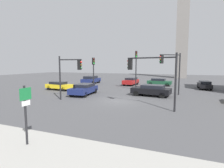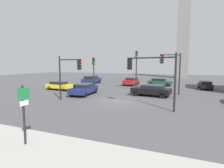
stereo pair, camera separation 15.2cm
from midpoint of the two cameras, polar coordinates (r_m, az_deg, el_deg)
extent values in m
plane|color=#4C4C4F|center=(18.54, 2.29, -5.46)|extent=(108.64, 108.64, 0.00)
cube|color=#A8A59E|center=(8.78, -26.64, -19.32)|extent=(34.09, 4.09, 0.15)
cylinder|color=black|center=(8.97, -26.12, -9.05)|extent=(0.10, 0.10, 2.70)
cube|color=#197238|center=(8.73, -26.17, -2.87)|extent=(0.04, 0.61, 0.54)
cube|color=white|center=(8.80, -26.04, -5.56)|extent=(0.04, 0.43, 0.22)
cylinder|color=black|center=(19.70, -16.22, 1.85)|extent=(0.16, 0.16, 4.67)
cylinder|color=black|center=(19.04, -13.11, 7.66)|extent=(2.52, 0.43, 0.12)
cube|color=black|center=(18.58, -10.30, 6.07)|extent=(0.36, 0.36, 1.00)
sphere|color=red|center=(18.50, -9.75, 7.00)|extent=(0.20, 0.20, 0.20)
sphere|color=#594714|center=(18.50, -9.73, 6.08)|extent=(0.20, 0.20, 0.20)
sphere|color=#14471E|center=(18.50, -9.72, 5.15)|extent=(0.20, 0.20, 0.20)
cylinder|color=black|center=(26.37, 8.00, 4.27)|extent=(0.16, 0.16, 5.75)
cube|color=black|center=(26.40, 8.08, 9.43)|extent=(0.39, 0.39, 1.00)
sphere|color=#4C0F0C|center=(26.22, 8.10, 10.11)|extent=(0.20, 0.20, 0.20)
sphere|color=#594714|center=(26.20, 8.09, 9.45)|extent=(0.20, 0.20, 0.20)
sphere|color=green|center=(26.18, 8.08, 8.80)|extent=(0.20, 0.20, 0.20)
cylinder|color=black|center=(14.81, 19.98, 0.40)|extent=(0.16, 0.16, 4.71)
cylinder|color=black|center=(15.45, 12.38, 8.28)|extent=(4.26, 1.10, 0.12)
cube|color=black|center=(16.28, 6.04, 6.35)|extent=(0.38, 0.38, 1.00)
sphere|color=red|center=(16.38, 5.44, 7.40)|extent=(0.20, 0.20, 0.20)
sphere|color=#594714|center=(16.37, 5.42, 6.36)|extent=(0.20, 0.20, 0.20)
sphere|color=#14471E|center=(16.38, 5.41, 5.31)|extent=(0.20, 0.20, 0.20)
cylinder|color=black|center=(23.43, 21.16, 2.97)|extent=(0.16, 0.16, 5.18)
cylinder|color=black|center=(22.68, 18.52, 8.95)|extent=(2.30, 1.68, 0.12)
cube|color=black|center=(22.09, 15.99, 7.68)|extent=(0.45, 0.45, 1.00)
sphere|color=red|center=(22.00, 15.55, 8.48)|extent=(0.20, 0.20, 0.20)
sphere|color=#594714|center=(21.99, 15.53, 7.70)|extent=(0.20, 0.20, 0.20)
sphere|color=#14471E|center=(21.99, 15.50, 6.92)|extent=(0.20, 0.20, 0.20)
cylinder|color=black|center=(25.83, -5.73, 3.17)|extent=(0.16, 0.16, 4.76)
cube|color=black|center=(25.80, -5.77, 7.34)|extent=(0.45, 0.45, 1.00)
sphere|color=#4C0F0C|center=(25.62, -5.62, 8.02)|extent=(0.20, 0.20, 0.20)
sphere|color=#594714|center=(25.61, -5.61, 7.35)|extent=(0.20, 0.20, 0.20)
sphere|color=green|center=(25.61, -5.61, 6.68)|extent=(0.20, 0.20, 0.20)
cube|color=yellow|center=(27.34, -16.37, -0.62)|extent=(4.19, 1.95, 0.56)
cube|color=black|center=(27.43, -16.71, 0.32)|extent=(2.39, 1.62, 0.41)
cylinder|color=black|center=(26.97, -13.22, -1.22)|extent=(0.68, 0.35, 0.66)
cylinder|color=black|center=(25.95, -15.10, -1.56)|extent=(0.68, 0.35, 0.66)
cylinder|color=black|center=(28.80, -17.47, -0.87)|extent=(0.68, 0.35, 0.66)
cylinder|color=black|center=(27.85, -19.38, -1.18)|extent=(0.68, 0.35, 0.66)
cube|color=black|center=(30.78, 27.96, -0.39)|extent=(1.81, 4.16, 0.56)
cube|color=black|center=(30.53, 28.06, 0.44)|extent=(1.54, 2.35, 0.46)
cylinder|color=black|center=(32.10, 26.39, -0.57)|extent=(0.32, 0.63, 0.62)
cylinder|color=black|center=(32.29, 28.79, -0.65)|extent=(0.32, 0.63, 0.62)
cylinder|color=black|center=(29.35, 26.99, -1.18)|extent=(0.32, 0.63, 0.62)
cylinder|color=black|center=(29.55, 29.61, -1.27)|extent=(0.32, 0.63, 0.62)
cube|color=maroon|center=(32.64, 6.38, 0.78)|extent=(2.18, 4.35, 0.68)
cube|color=black|center=(32.79, 6.52, 1.68)|extent=(1.82, 2.48, 0.41)
cylinder|color=black|center=(31.07, 6.80, -0.14)|extent=(0.38, 0.67, 0.64)
cylinder|color=black|center=(31.61, 4.18, 0.00)|extent=(0.38, 0.67, 0.64)
cylinder|color=black|center=(33.78, 8.42, 0.35)|extent=(0.38, 0.67, 0.64)
cylinder|color=black|center=(34.27, 5.99, 0.47)|extent=(0.38, 0.67, 0.64)
cube|color=navy|center=(22.32, -8.86, -1.79)|extent=(2.43, 4.70, 0.67)
cube|color=black|center=(22.46, -8.63, -0.45)|extent=(2.01, 2.69, 0.41)
cylinder|color=black|center=(20.64, -8.61, -3.39)|extent=(0.42, 0.69, 0.66)
cylinder|color=black|center=(21.41, -12.67, -3.13)|extent=(0.42, 0.69, 0.66)
cylinder|color=black|center=(23.42, -5.36, -2.20)|extent=(0.42, 0.69, 0.66)
cylinder|color=black|center=(24.10, -9.05, -2.01)|extent=(0.42, 0.69, 0.66)
cube|color=navy|center=(35.39, -6.45, 1.23)|extent=(2.28, 4.84, 0.69)
cube|color=black|center=(35.13, -6.64, 2.14)|extent=(1.96, 2.73, 0.55)
cylinder|color=black|center=(37.26, -6.53, 0.95)|extent=(0.41, 0.68, 0.67)
cylinder|color=black|center=(36.50, -4.07, 0.87)|extent=(0.41, 0.68, 0.67)
cylinder|color=black|center=(34.40, -8.97, 0.47)|extent=(0.41, 0.68, 0.67)
cylinder|color=black|center=(33.58, -6.35, 0.37)|extent=(0.41, 0.68, 0.67)
cube|color=black|center=(21.80, 12.67, -2.11)|extent=(4.74, 2.56, 0.65)
cube|color=black|center=(21.67, 13.28, -0.85)|extent=(2.73, 2.09, 0.43)
cylinder|color=black|center=(21.52, 8.08, -2.99)|extent=(0.69, 0.44, 0.65)
cylinder|color=black|center=(23.09, 9.54, -2.38)|extent=(0.69, 0.44, 0.65)
cylinder|color=black|center=(20.67, 16.13, -3.56)|extent=(0.69, 0.44, 0.65)
cylinder|color=black|center=(22.30, 17.07, -2.88)|extent=(0.69, 0.44, 0.65)
cube|color=#19472D|center=(32.81, 15.37, 0.53)|extent=(4.29, 1.99, 0.57)
cube|color=black|center=(32.81, 15.03, 1.36)|extent=(2.44, 1.66, 0.45)
cylinder|color=black|center=(33.30, 17.98, 0.04)|extent=(0.67, 0.35, 0.65)
cylinder|color=black|center=(31.93, 17.63, -0.21)|extent=(0.67, 0.35, 0.65)
cylinder|color=black|center=(33.80, 13.20, 0.27)|extent=(0.67, 0.35, 0.65)
cylinder|color=black|center=(32.45, 12.66, 0.04)|extent=(0.67, 0.35, 0.65)
cube|color=gray|center=(54.11, 22.07, 14.03)|extent=(3.14, 3.14, 22.96)
camera|label=1|loc=(0.08, -89.79, 0.02)|focal=28.33mm
camera|label=2|loc=(0.08, 90.21, -0.02)|focal=28.33mm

